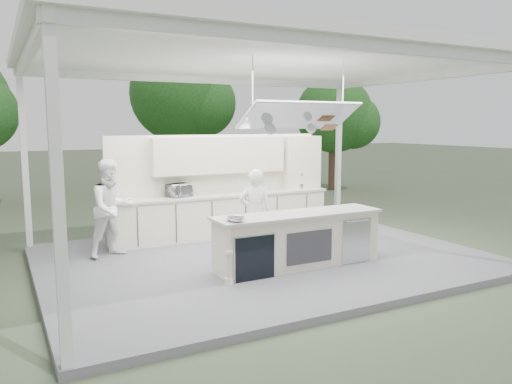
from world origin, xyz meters
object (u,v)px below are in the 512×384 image
back_counter (223,215)px  head_chef (255,214)px  demo_island (298,240)px  sous_chef (112,208)px

back_counter → head_chef: size_ratio=3.05×
demo_island → back_counter: bearing=93.6°
back_counter → sous_chef: bearing=-166.7°
demo_island → head_chef: head_chef is taller
sous_chef → back_counter: bearing=-5.2°
back_counter → sous_chef: 2.65m
head_chef → sous_chef: sous_chef is taller
back_counter → sous_chef: sous_chef is taller
head_chef → back_counter: bearing=-70.9°
demo_island → head_chef: bearing=112.9°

